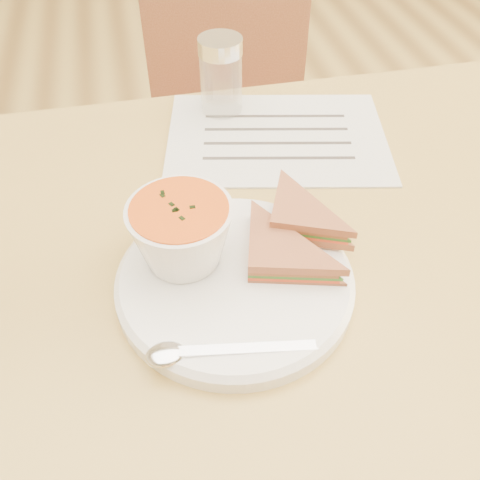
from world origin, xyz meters
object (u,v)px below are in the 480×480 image
object	(u,v)px
plate	(235,282)
soup_bowl	(182,236)
chair_far	(232,140)
dining_table	(271,397)
condiment_shaker	(221,76)

from	to	relation	value
plate	soup_bowl	xyz separation A→B (m)	(-0.05, 0.03, 0.05)
chair_far	soup_bowl	distance (m)	0.78
dining_table	soup_bowl	bearing A→B (deg)	-168.70
chair_far	plate	distance (m)	0.78
soup_bowl	chair_far	bearing A→B (deg)	74.29
chair_far	soup_bowl	bearing A→B (deg)	82.29
soup_bowl	plate	bearing A→B (deg)	-35.92
chair_far	plate	bearing A→B (deg)	86.77
plate	condiment_shaker	world-z (taller)	condiment_shaker
dining_table	condiment_shaker	xyz separation A→B (m)	(-0.02, 0.29, 0.43)
condiment_shaker	soup_bowl	bearing A→B (deg)	-108.03
soup_bowl	condiment_shaker	distance (m)	0.33
condiment_shaker	dining_table	bearing A→B (deg)	-86.44
dining_table	condiment_shaker	bearing A→B (deg)	93.56
dining_table	chair_far	distance (m)	0.65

